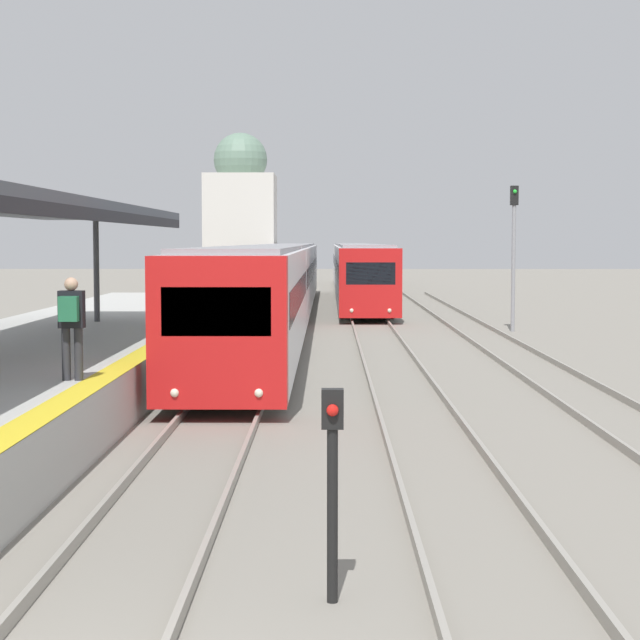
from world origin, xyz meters
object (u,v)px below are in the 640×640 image
(person_on_platform, at_px, (71,320))
(train_far, at_px, (356,267))
(signal_mast_far, at_px, (514,241))
(train_near, at_px, (279,279))
(signal_post_near, at_px, (332,472))

(person_on_platform, height_order, train_far, train_far)
(train_far, bearing_deg, signal_mast_far, -78.87)
(train_near, height_order, train_far, train_near)
(signal_post_near, height_order, signal_mast_far, signal_mast_far)
(signal_post_near, bearing_deg, train_far, 88.31)
(person_on_platform, height_order, train_near, train_near)
(train_near, relative_size, train_far, 1.09)
(person_on_platform, xyz_separation_m, signal_mast_far, (10.84, 21.78, 1.27))
(train_near, bearing_deg, person_on_platform, -94.53)
(signal_post_near, distance_m, signal_mast_far, 30.12)
(train_far, relative_size, signal_mast_far, 8.59)
(person_on_platform, bearing_deg, signal_mast_far, 63.54)
(person_on_platform, relative_size, signal_post_near, 0.85)
(person_on_platform, height_order, signal_mast_far, signal_mast_far)
(signal_post_near, xyz_separation_m, signal_mast_far, (6.68, 29.29, 2.10))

